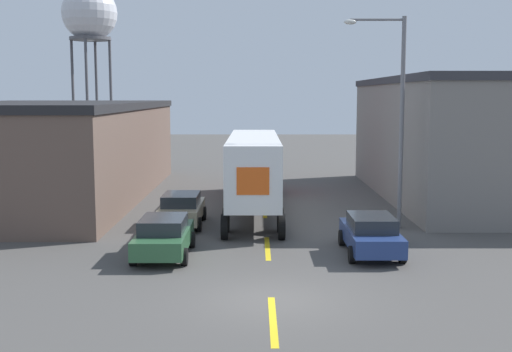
% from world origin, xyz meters
% --- Properties ---
extents(ground_plane, '(160.00, 160.00, 0.00)m').
position_xyz_m(ground_plane, '(0.00, 0.00, 0.00)').
color(ground_plane, '#4C4947').
extents(road_centerline, '(0.20, 20.16, 0.01)m').
position_xyz_m(road_centerline, '(0.00, 6.40, 0.00)').
color(road_centerline, yellow).
rests_on(road_centerline, ground_plane).
extents(warehouse_left, '(12.25, 23.45, 5.59)m').
position_xyz_m(warehouse_left, '(-13.02, 19.06, 2.80)').
color(warehouse_left, brown).
rests_on(warehouse_left, ground_plane).
extents(warehouse_right, '(10.46, 20.27, 7.01)m').
position_xyz_m(warehouse_right, '(12.13, 19.27, 3.51)').
color(warehouse_right, slate).
rests_on(warehouse_right, ground_plane).
extents(semi_truck, '(2.68, 15.56, 3.97)m').
position_xyz_m(semi_truck, '(-0.57, 14.69, 2.39)').
color(semi_truck, '#B21919').
rests_on(semi_truck, ground_plane).
extents(parked_car_left_far, '(2.03, 4.41, 1.50)m').
position_xyz_m(parked_car_left_far, '(-3.89, 10.87, 0.78)').
color(parked_car_left_far, tan).
rests_on(parked_car_left_far, ground_plane).
extents(parked_car_left_near, '(2.03, 4.41, 1.50)m').
position_xyz_m(parked_car_left_near, '(-3.89, 5.14, 0.78)').
color(parked_car_left_near, '#2D5B38').
rests_on(parked_car_left_near, ground_plane).
extents(parked_car_right_near, '(2.03, 4.41, 1.50)m').
position_xyz_m(parked_car_right_near, '(3.89, 5.47, 0.78)').
color(parked_car_right_near, navy).
rests_on(parked_car_right_near, ground_plane).
extents(water_tower, '(5.51, 5.51, 16.92)m').
position_xyz_m(water_tower, '(-17.15, 47.44, 13.92)').
color(water_tower, '#47474C').
rests_on(water_tower, ground_plane).
extents(street_lamp, '(2.76, 0.32, 9.42)m').
position_xyz_m(street_lamp, '(5.77, 10.40, 5.40)').
color(street_lamp, slate).
rests_on(street_lamp, ground_plane).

